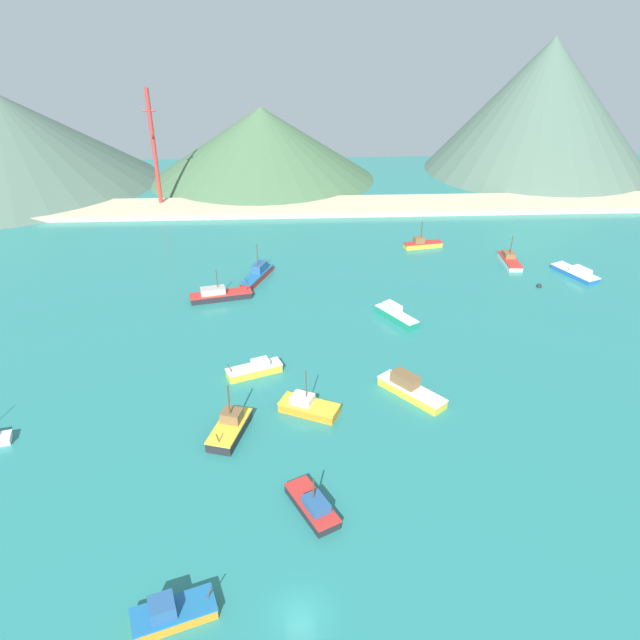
{
  "coord_description": "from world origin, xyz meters",
  "views": [
    {
      "loc": [
        0.03,
        -32.96,
        46.56
      ],
      "look_at": [
        4.41,
        53.23,
        0.13
      ],
      "focal_mm": 33.26,
      "sensor_mm": 36.0,
      "label": 1
    }
  ],
  "objects_px": {
    "fishing_boat_7": "(510,260)",
    "radio_tower": "(154,149)",
    "fishing_boat_10": "(172,612)",
    "fishing_boat_4": "(576,272)",
    "fishing_boat_6": "(422,244)",
    "fishing_boat_8": "(219,295)",
    "fishing_boat_9": "(230,427)",
    "fishing_boat_14": "(396,315)",
    "buoy_0": "(539,286)",
    "fishing_boat_0": "(258,274)",
    "fishing_boat_2": "(313,505)",
    "fishing_boat_5": "(255,369)",
    "fishing_boat_13": "(308,406)",
    "fishing_boat_3": "(410,389)"
  },
  "relations": [
    {
      "from": "fishing_boat_7",
      "to": "radio_tower",
      "type": "relative_size",
      "value": 0.32
    },
    {
      "from": "fishing_boat_10",
      "to": "fishing_boat_4",
      "type": "bearing_deg",
      "value": 46.42
    },
    {
      "from": "fishing_boat_6",
      "to": "fishing_boat_8",
      "type": "distance_m",
      "value": 47.07
    },
    {
      "from": "fishing_boat_9",
      "to": "fishing_boat_14",
      "type": "distance_m",
      "value": 37.66
    },
    {
      "from": "buoy_0",
      "to": "radio_tower",
      "type": "distance_m",
      "value": 95.92
    },
    {
      "from": "fishing_boat_9",
      "to": "fishing_boat_0",
      "type": "bearing_deg",
      "value": 88.21
    },
    {
      "from": "fishing_boat_2",
      "to": "fishing_boat_7",
      "type": "distance_m",
      "value": 76.84
    },
    {
      "from": "fishing_boat_4",
      "to": "fishing_boat_5",
      "type": "height_order",
      "value": "fishing_boat_5"
    },
    {
      "from": "fishing_boat_5",
      "to": "fishing_boat_14",
      "type": "bearing_deg",
      "value": 33.88
    },
    {
      "from": "fishing_boat_10",
      "to": "radio_tower",
      "type": "bearing_deg",
      "value": 100.81
    },
    {
      "from": "fishing_boat_10",
      "to": "fishing_boat_7",
      "type": "bearing_deg",
      "value": 54.12
    },
    {
      "from": "fishing_boat_0",
      "to": "radio_tower",
      "type": "xyz_separation_m",
      "value": [
        -26.65,
        46.23,
        13.75
      ]
    },
    {
      "from": "fishing_boat_7",
      "to": "fishing_boat_13",
      "type": "bearing_deg",
      "value": -131.78
    },
    {
      "from": "radio_tower",
      "to": "fishing_boat_3",
      "type": "bearing_deg",
      "value": -60.39
    },
    {
      "from": "fishing_boat_7",
      "to": "fishing_boat_5",
      "type": "bearing_deg",
      "value": -142.4
    },
    {
      "from": "fishing_boat_0",
      "to": "fishing_boat_9",
      "type": "xyz_separation_m",
      "value": [
        -1.44,
        -46.1,
        0.02
      ]
    },
    {
      "from": "fishing_boat_8",
      "to": "fishing_boat_13",
      "type": "distance_m",
      "value": 36.71
    },
    {
      "from": "fishing_boat_9",
      "to": "fishing_boat_10",
      "type": "relative_size",
      "value": 1.09
    },
    {
      "from": "fishing_boat_5",
      "to": "fishing_boat_7",
      "type": "height_order",
      "value": "fishing_boat_7"
    },
    {
      "from": "fishing_boat_2",
      "to": "fishing_boat_5",
      "type": "height_order",
      "value": "fishing_boat_2"
    },
    {
      "from": "fishing_boat_4",
      "to": "buoy_0",
      "type": "height_order",
      "value": "fishing_boat_4"
    },
    {
      "from": "buoy_0",
      "to": "fishing_boat_14",
      "type": "bearing_deg",
      "value": -158.25
    },
    {
      "from": "fishing_boat_0",
      "to": "fishing_boat_5",
      "type": "bearing_deg",
      "value": -88.3
    },
    {
      "from": "radio_tower",
      "to": "fishing_boat_6",
      "type": "bearing_deg",
      "value": -27.36
    },
    {
      "from": "fishing_boat_6",
      "to": "fishing_boat_7",
      "type": "bearing_deg",
      "value": -30.75
    },
    {
      "from": "fishing_boat_3",
      "to": "fishing_boat_10",
      "type": "distance_m",
      "value": 40.95
    },
    {
      "from": "fishing_boat_5",
      "to": "fishing_boat_10",
      "type": "bearing_deg",
      "value": -98.04
    },
    {
      "from": "fishing_boat_3",
      "to": "fishing_boat_4",
      "type": "height_order",
      "value": "fishing_boat_3"
    },
    {
      "from": "fishing_boat_2",
      "to": "fishing_boat_13",
      "type": "distance_m",
      "value": 16.82
    },
    {
      "from": "fishing_boat_3",
      "to": "fishing_boat_4",
      "type": "distance_m",
      "value": 54.14
    },
    {
      "from": "fishing_boat_0",
      "to": "fishing_boat_5",
      "type": "xyz_separation_m",
      "value": [
        0.98,
        -33.0,
        -0.15
      ]
    },
    {
      "from": "fishing_boat_6",
      "to": "buoy_0",
      "type": "height_order",
      "value": "fishing_boat_6"
    },
    {
      "from": "fishing_boat_5",
      "to": "fishing_boat_9",
      "type": "bearing_deg",
      "value": -100.46
    },
    {
      "from": "fishing_boat_0",
      "to": "buoy_0",
      "type": "relative_size",
      "value": 10.96
    },
    {
      "from": "fishing_boat_7",
      "to": "fishing_boat_6",
      "type": "bearing_deg",
      "value": 149.25
    },
    {
      "from": "fishing_boat_2",
      "to": "fishing_boat_10",
      "type": "height_order",
      "value": "fishing_boat_2"
    },
    {
      "from": "fishing_boat_8",
      "to": "fishing_boat_3",
      "type": "bearing_deg",
      "value": -47.27
    },
    {
      "from": "fishing_boat_2",
      "to": "radio_tower",
      "type": "height_order",
      "value": "radio_tower"
    },
    {
      "from": "fishing_boat_10",
      "to": "fishing_boat_14",
      "type": "bearing_deg",
      "value": 62.19
    },
    {
      "from": "fishing_boat_4",
      "to": "fishing_boat_13",
      "type": "height_order",
      "value": "fishing_boat_13"
    },
    {
      "from": "fishing_boat_4",
      "to": "fishing_boat_10",
      "type": "relative_size",
      "value": 1.3
    },
    {
      "from": "fishing_boat_2",
      "to": "fishing_boat_14",
      "type": "height_order",
      "value": "fishing_boat_2"
    },
    {
      "from": "fishing_boat_3",
      "to": "fishing_boat_9",
      "type": "height_order",
      "value": "fishing_boat_9"
    },
    {
      "from": "fishing_boat_6",
      "to": "radio_tower",
      "type": "height_order",
      "value": "radio_tower"
    },
    {
      "from": "buoy_0",
      "to": "fishing_boat_5",
      "type": "bearing_deg",
      "value": -152.58
    },
    {
      "from": "fishing_boat_4",
      "to": "fishing_boat_9",
      "type": "distance_m",
      "value": 76.6
    },
    {
      "from": "fishing_boat_14",
      "to": "fishing_boat_6",
      "type": "bearing_deg",
      "value": 71.09
    },
    {
      "from": "fishing_boat_4",
      "to": "fishing_boat_7",
      "type": "bearing_deg",
      "value": 146.81
    },
    {
      "from": "fishing_boat_5",
      "to": "fishing_boat_14",
      "type": "relative_size",
      "value": 0.97
    },
    {
      "from": "fishing_boat_3",
      "to": "radio_tower",
      "type": "height_order",
      "value": "radio_tower"
    }
  ]
}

